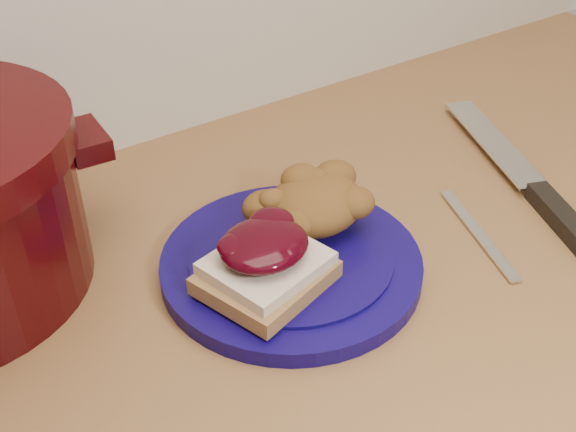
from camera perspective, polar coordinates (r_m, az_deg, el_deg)
plate at (r=0.70m, az=0.25°, el=-3.84°), size 0.30×0.30×0.02m
sandwich at (r=0.64m, az=-1.81°, el=-3.64°), size 0.13×0.12×0.05m
stuffing_mound at (r=0.71m, az=2.19°, el=0.98°), size 0.12×0.11×0.05m
chef_knife at (r=0.83m, az=19.53°, el=1.37°), size 0.15×0.33×0.02m
butter_knife at (r=0.77m, az=14.81°, el=-1.32°), size 0.06×0.15×0.00m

